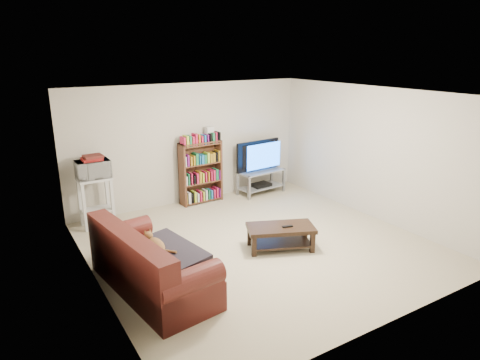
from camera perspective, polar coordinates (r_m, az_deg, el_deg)
floor at (r=6.98m, az=2.44°, el=-8.58°), size 5.00×5.00×0.00m
ceiling at (r=6.32m, az=2.71°, el=11.44°), size 5.00×5.00×0.00m
wall_back at (r=8.67m, az=-6.70°, el=4.83°), size 5.00×0.00×5.00m
wall_front at (r=4.80m, az=19.51°, el=-6.18°), size 5.00×0.00×5.00m
wall_left at (r=5.62m, az=-19.16°, el=-2.79°), size 0.00×5.00×5.00m
wall_right at (r=8.17m, az=17.32°, el=3.42°), size 0.00×5.00×5.00m
sofa at (r=5.74m, az=-12.26°, el=-11.51°), size 1.14×2.12×0.87m
blanket at (r=5.61m, az=-10.09°, el=-9.69°), size 0.99×1.16×0.18m
cat at (r=5.73m, az=-11.04°, el=-8.49°), size 0.29×0.58×0.17m
coffee_table at (r=6.77m, az=5.44°, el=-7.05°), size 1.16×0.88×0.38m
remote at (r=6.70m, az=6.35°, el=-6.17°), size 0.18×0.09×0.02m
tv_stand at (r=9.27m, az=2.81°, el=0.29°), size 1.07×0.56×0.52m
television at (r=9.14m, az=2.85°, el=3.21°), size 1.12×0.26×0.64m
dvd_player at (r=9.32m, az=2.79°, el=-0.65°), size 0.44×0.33×0.06m
bookshelf at (r=8.67m, az=-5.25°, el=1.15°), size 0.89×0.32×1.26m
shelf_clutter at (r=8.57m, az=-4.84°, el=5.89°), size 0.64×0.22×0.28m
microwave_stand at (r=7.89m, az=-18.70°, el=-1.93°), size 0.56×0.41×0.89m
microwave at (r=7.76m, az=-19.02°, el=1.39°), size 0.56×0.38×0.31m
game_boxes at (r=7.71m, az=-19.15°, el=2.66°), size 0.33×0.29×0.05m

